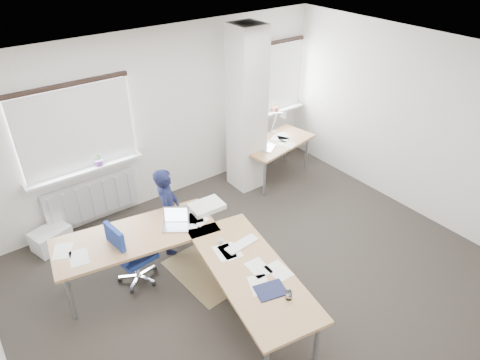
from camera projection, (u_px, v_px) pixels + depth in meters
ground at (258, 276)px, 5.75m from camera, size 6.00×6.00×0.00m
room_shell at (249, 144)px, 5.23m from camera, size 6.04×5.04×2.82m
floor_mat at (222, 262)px, 5.97m from camera, size 1.40×1.21×0.01m
white_crate at (51, 238)px, 6.17m from camera, size 0.59×0.49×0.31m
desk_main at (194, 252)px, 5.13m from camera, size 2.40×2.98×0.96m
desk_side at (276, 144)px, 7.55m from camera, size 1.50×0.93×1.22m
task_chair at (134, 266)px, 5.52m from camera, size 0.54×0.54×1.00m
person at (168, 211)px, 5.89m from camera, size 0.53×0.57×1.31m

